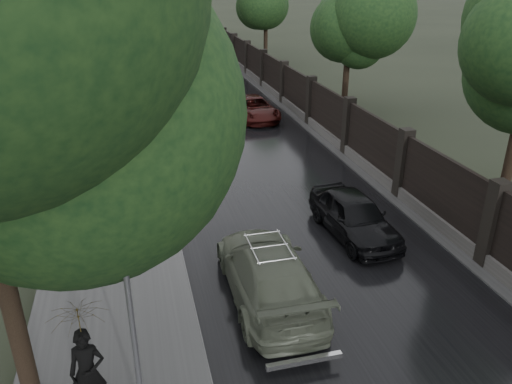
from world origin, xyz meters
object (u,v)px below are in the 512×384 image
Objects in this scene: tree_right_b at (350,27)px; car_right_far at (253,108)px; lamp_post at (132,320)px; tree_right_c at (266,6)px; hatchback_left at (174,153)px; tree_left_far at (74,16)px; volga_sedan at (269,273)px; pedestrian_umbrella at (80,329)px; car_right_near at (354,215)px; traffic_light at (140,72)px.

tree_right_b is 1.51× the size of car_right_far.
tree_right_b is at bearing 57.82° from lamp_post.
hatchback_left is (-10.93, -24.66, -4.32)m from tree_right_c.
tree_left_far is 18.45m from tree_right_c.
tree_right_c is 36.45m from volga_sedan.
tree_left_far is at bearing 135.59° from car_right_far.
lamp_post is (2.60, -28.50, -2.57)m from tree_left_far.
pedestrian_umbrella is (-13.85, -19.77, -2.87)m from tree_right_b.
car_right_near is (9.60, -22.34, -4.53)m from tree_left_far.
tree_left_far is at bearing 100.25° from pedestrian_umbrella.
tree_right_b reaches higher than hatchback_left.
tree_left_far is 1.77× the size of car_right_near.
car_right_near is (3.60, 2.59, -0.04)m from volga_sedan.
volga_sedan is at bearing -119.30° from tree_right_b.
volga_sedan is (6.00, -24.94, -4.48)m from tree_left_far.
tree_right_c reaches higher than car_right_far.
car_right_near reaches higher than car_right_far.
tree_right_c is 1.51× the size of car_right_far.
hatchback_left is at bearing 84.29° from pedestrian_umbrella.
tree_left_far is 6.84m from traffic_light.
tree_left_far is 17.45m from tree_right_b.
lamp_post is 1.28× the size of traffic_light.
car_right_far is (3.80, 16.79, -0.11)m from volga_sedan.
tree_left_far is 2.56× the size of pedestrian_umbrella.
tree_left_far is 1.05× the size of tree_right_b.
pedestrian_umbrella is at bearing -117.19° from car_right_far.
lamp_post reaches higher than pedestrian_umbrella.
tree_left_far reaches higher than hatchback_left.
tree_right_c is at bearing -104.43° from volga_sedan.
tree_left_far is 1.45× the size of lamp_post.
tree_right_c reaches higher than volga_sedan.
tree_left_far is at bearing -79.99° from hatchback_left.
lamp_post is at bearing -142.37° from car_right_near.
tree_right_b is 1.37× the size of lamp_post.
traffic_light is 20.13m from volga_sedan.
volga_sedan is at bearing -147.96° from car_right_near.
car_right_near is 1.45× the size of pedestrian_umbrella.
lamp_post reaches higher than hatchback_left.
lamp_post is 1.33m from pedestrian_umbrella.
hatchback_left is at bearing 119.50° from car_right_near.
traffic_light is 22.86m from pedestrian_umbrella.
volga_sedan is 10.38m from hatchback_left.
lamp_post is at bearing -122.18° from tree_right_b.
car_right_near is (-5.90, -14.34, -4.24)m from tree_right_b.
pedestrian_umbrella is at bearing -86.59° from tree_left_far.
pedestrian_umbrella is (-2.05, -22.76, -0.31)m from traffic_light.
tree_right_c is at bearing 32.83° from tree_left_far.
tree_right_c is at bearing 75.97° from car_right_near.
tree_right_c is 19.51m from car_right_far.
pedestrian_umbrella is at bearing -95.14° from traffic_light.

